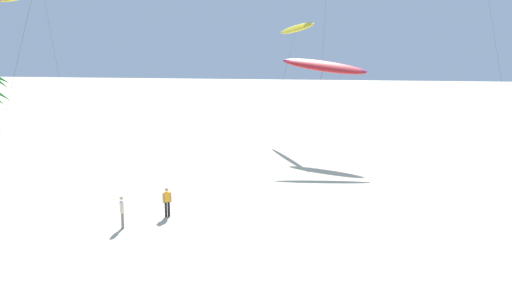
{
  "coord_description": "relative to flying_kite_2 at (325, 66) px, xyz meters",
  "views": [
    {
      "loc": [
        4.35,
        2.29,
        9.1
      ],
      "look_at": [
        1.43,
        20.8,
        5.48
      ],
      "focal_mm": 34.75,
      "sensor_mm": 36.0,
      "label": 1
    }
  ],
  "objects": [
    {
      "name": "person_foreground_walker",
      "position": [
        -8.03,
        -15.63,
        -6.8
      ],
      "size": [
        0.43,
        0.34,
        1.64
      ],
      "color": "black",
      "rests_on": "ground"
    },
    {
      "name": "flying_kite_2",
      "position": [
        0.0,
        0.0,
        0.0
      ],
      "size": [
        6.9,
        9.84,
        8.69
      ],
      "color": "red",
      "rests_on": "ground"
    },
    {
      "name": "flying_kite_6",
      "position": [
        -3.09,
        9.77,
        3.36
      ],
      "size": [
        4.71,
        8.39,
        11.78
      ],
      "color": "yellow",
      "rests_on": "ground"
    },
    {
      "name": "person_near_right",
      "position": [
        -9.73,
        -17.68,
        -6.76
      ],
      "size": [
        0.29,
        0.49,
        1.71
      ],
      "color": "slate",
      "rests_on": "ground"
    }
  ]
}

